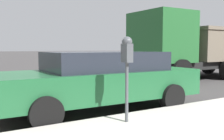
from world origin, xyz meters
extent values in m
plane|color=#3D3A3A|center=(0.00, 0.00, 0.00)|extent=(220.00, 220.00, 0.00)
cylinder|color=#4C5156|center=(-2.75, 0.36, 0.69)|extent=(0.06, 0.06, 1.10)
cube|color=#4C5156|center=(-2.75, 0.36, 1.41)|extent=(0.20, 0.14, 0.34)
sphere|color=#4C5156|center=(-2.75, 0.36, 1.62)|extent=(0.19, 0.19, 0.19)
cube|color=#B21919|center=(-2.64, 0.36, 1.37)|extent=(0.01, 0.11, 0.12)
cube|color=black|center=(-2.64, 0.36, 1.49)|extent=(0.01, 0.10, 0.08)
cube|color=#1E5B33|center=(-1.14, 0.11, 0.64)|extent=(1.98, 4.99, 0.64)
cube|color=#232833|center=(-1.14, -0.09, 1.19)|extent=(1.71, 2.81, 0.45)
cylinder|color=black|center=(-2.05, 1.67, 0.32)|extent=(0.23, 0.64, 0.64)
cylinder|color=black|center=(-0.17, 1.63, 0.32)|extent=(0.23, 0.64, 0.64)
cylinder|color=black|center=(-2.11, -1.41, 0.32)|extent=(0.23, 0.64, 0.64)
cylinder|color=black|center=(-0.23, -1.44, 0.32)|extent=(0.23, 0.64, 0.64)
cube|color=black|center=(2.24, -7.35, 0.70)|extent=(2.22, 6.90, 0.35)
cube|color=#23602D|center=(2.26, -4.94, 1.98)|extent=(2.56, 2.09, 2.21)
cube|color=#6B6051|center=(2.22, -8.66, 1.59)|extent=(2.58, 4.29, 1.44)
cube|color=#6B6051|center=(2.22, -8.66, 2.39)|extent=(2.68, 4.39, 0.16)
cylinder|color=black|center=(0.99, -4.93, 0.52)|extent=(0.31, 1.04, 1.04)
cylinder|color=black|center=(3.53, -4.95, 0.52)|extent=(0.31, 1.04, 1.04)
cylinder|color=black|center=(3.50, -8.05, 0.52)|extent=(0.31, 1.04, 1.04)
cylinder|color=black|center=(3.48, -9.77, 0.52)|extent=(0.31, 1.04, 1.04)
camera|label=1|loc=(-6.66, 3.07, 1.51)|focal=42.00mm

